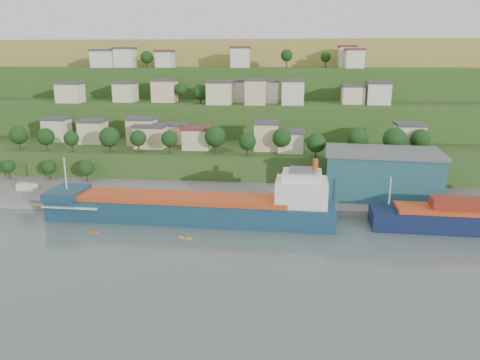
# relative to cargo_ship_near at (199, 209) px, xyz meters

# --- Properties ---
(ground) EXTENTS (500.00, 500.00, 0.00)m
(ground) POSITION_rel_cargo_ship_near_xyz_m (-4.08, -9.50, -2.93)
(ground) COLOR #45544E
(ground) RESTS_ON ground
(quay) EXTENTS (220.00, 26.00, 4.00)m
(quay) POSITION_rel_cargo_ship_near_xyz_m (15.92, 18.50, -2.93)
(quay) COLOR slate
(quay) RESTS_ON ground
(pebble_beach) EXTENTS (40.00, 18.00, 2.40)m
(pebble_beach) POSITION_rel_cargo_ship_near_xyz_m (-59.08, 12.50, -2.93)
(pebble_beach) COLOR slate
(pebble_beach) RESTS_ON ground
(hillside) EXTENTS (360.00, 210.49, 96.00)m
(hillside) POSITION_rel_cargo_ship_near_xyz_m (-4.09, 159.18, -2.85)
(hillside) COLOR #284719
(hillside) RESTS_ON ground
(cargo_ship_near) EXTENTS (71.70, 13.16, 18.36)m
(cargo_ship_near) POSITION_rel_cargo_ship_near_xyz_m (0.00, 0.00, 0.00)
(cargo_ship_near) COLOR #14384E
(cargo_ship_near) RESTS_ON ground
(warehouse) EXTENTS (32.48, 21.52, 12.80)m
(warehouse) POSITION_rel_cargo_ship_near_xyz_m (47.69, 20.37, 5.50)
(warehouse) COLOR #1D5459
(warehouse) RESTS_ON quay
(caravan) EXTENTS (6.12, 3.46, 2.69)m
(caravan) POSITION_rel_cargo_ship_near_xyz_m (-53.79, 14.76, -0.39)
(caravan) COLOR silver
(caravan) RESTS_ON pebble_beach
(dinghy) EXTENTS (3.91, 2.03, 0.74)m
(dinghy) POSITION_rel_cargo_ship_near_xyz_m (-49.45, 7.02, -1.36)
(dinghy) COLOR silver
(dinghy) RESTS_ON pebble_beach
(kayak_orange) EXTENTS (2.86, 1.31, 0.71)m
(kayak_orange) POSITION_rel_cargo_ship_near_xyz_m (-22.59, -10.85, -2.72)
(kayak_orange) COLOR orange
(kayak_orange) RESTS_ON ground
(kayak_yellow) EXTENTS (3.38, 1.56, 0.84)m
(kayak_yellow) POSITION_rel_cargo_ship_near_xyz_m (-0.67, -12.29, -2.68)
(kayak_yellow) COLOR gold
(kayak_yellow) RESTS_ON ground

